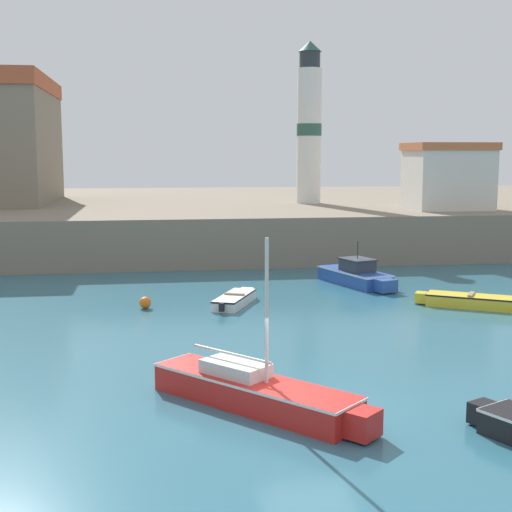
# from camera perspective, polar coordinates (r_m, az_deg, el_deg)

# --- Properties ---
(ground_plane) EXTENTS (200.00, 200.00, 0.00)m
(ground_plane) POSITION_cam_1_polar(r_m,az_deg,el_deg) (18.96, 4.21, -12.51)
(ground_plane) COLOR #2D667A
(quay_seawall) EXTENTS (120.00, 40.00, 2.99)m
(quay_seawall) POSITION_cam_1_polar(r_m,az_deg,el_deg) (61.19, -4.67, 3.23)
(quay_seawall) COLOR gray
(quay_seawall) RESTS_ON ground
(motorboat_blue_0) EXTENTS (3.07, 5.43, 2.29)m
(motorboat_blue_0) POSITION_cam_1_polar(r_m,az_deg,el_deg) (37.13, 8.06, -1.53)
(motorboat_blue_0) COLOR #284C9E
(motorboat_blue_0) RESTS_ON ground
(dinghy_white_1) EXTENTS (2.36, 3.86, 0.55)m
(dinghy_white_1) POSITION_cam_1_polar(r_m,az_deg,el_deg) (31.97, -1.69, -3.46)
(dinghy_white_1) COLOR white
(dinghy_white_1) RESTS_ON ground
(dinghy_yellow_3) EXTENTS (4.16, 3.04, 0.62)m
(dinghy_yellow_3) POSITION_cam_1_polar(r_m,az_deg,el_deg) (32.85, 16.59, -3.42)
(dinghy_yellow_3) COLOR yellow
(dinghy_yellow_3) RESTS_ON ground
(sailboat_red_5) EXTENTS (5.38, 5.82, 4.58)m
(sailboat_red_5) POSITION_cam_1_polar(r_m,az_deg,el_deg) (19.21, -0.04, -10.73)
(sailboat_red_5) COLOR red
(sailboat_red_5) RESTS_ON ground
(mooring_buoy) EXTENTS (0.52, 0.52, 0.52)m
(mooring_buoy) POSITION_cam_1_polar(r_m,az_deg,el_deg) (31.54, -8.86, -3.71)
(mooring_buoy) COLOR orange
(mooring_buoy) RESTS_ON ground
(lighthouse) EXTENTS (1.88, 1.88, 12.08)m
(lighthouse) POSITION_cam_1_polar(r_m,az_deg,el_deg) (54.80, 4.28, 10.35)
(lighthouse) COLOR silver
(lighthouse) RESTS_ON quay_seawall
(harbor_shed_near_wharf) EXTENTS (5.45, 4.36, 4.47)m
(harbor_shed_near_wharf) POSITION_cam_1_polar(r_m,az_deg,el_deg) (50.22, 15.10, 6.21)
(harbor_shed_near_wharf) COLOR silver
(harbor_shed_near_wharf) RESTS_ON quay_seawall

